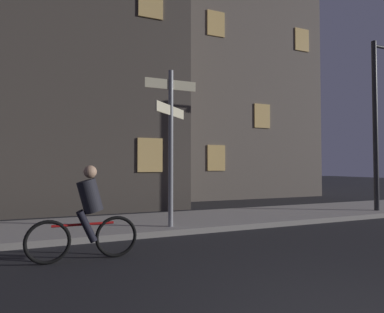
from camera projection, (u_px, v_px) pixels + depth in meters
sidewalk_kerb at (164, 222)px, 8.56m from camera, size 40.00×2.80×0.14m
signpost at (171, 135)px, 7.69m from camera, size 1.31×1.05×3.82m
street_lamp at (379, 110)px, 10.63m from camera, size 1.40×0.28×5.69m
cyclist at (87, 216)px, 5.35m from camera, size 1.82×0.32×1.61m
building_right_block at (209, 61)px, 18.61m from camera, size 10.23×7.01×15.74m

